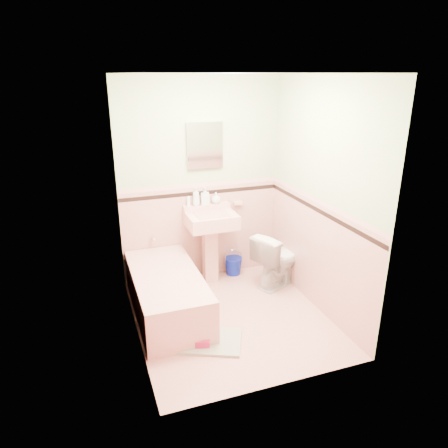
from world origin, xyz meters
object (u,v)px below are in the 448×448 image
object	(u,v)px
bathtub	(167,295)
sink	(211,249)
soap_bottle_mid	(205,196)
medicine_cabinet	(205,145)
toilet	(279,259)
bucket	(233,266)
soap_bottle_left	(196,196)
shoe	(201,343)
soap_bottle_right	(216,198)

from	to	relation	value
bathtub	sink	bearing A→B (deg)	37.93
bathtub	soap_bottle_mid	world-z (taller)	soap_bottle_mid
medicine_cabinet	toilet	world-z (taller)	medicine_cabinet
medicine_cabinet	bucket	bearing A→B (deg)	-13.43
soap_bottle_left	bucket	size ratio (longest dim) A/B	0.98
medicine_cabinet	toilet	distance (m)	1.64
sink	toilet	world-z (taller)	sink
bucket	soap_bottle_mid	bearing A→B (deg)	171.84
bucket	shoe	world-z (taller)	bucket
toilet	shoe	bearing A→B (deg)	101.31
bathtub	sink	world-z (taller)	sink
soap_bottle_left	shoe	distance (m)	1.81
toilet	soap_bottle_left	bearing A→B (deg)	36.02
shoe	bathtub	bearing A→B (deg)	119.19
toilet	shoe	distance (m)	1.62
soap_bottle_left	soap_bottle_right	xyz separation A→B (m)	(0.25, 0.00, -0.04)
bathtub	medicine_cabinet	xyz separation A→B (m)	(0.68, 0.74, 1.47)
soap_bottle_right	toilet	distance (m)	1.08
soap_bottle_right	bucket	xyz separation A→B (m)	(0.22, -0.05, -0.94)
soap_bottle_left	bathtub	bearing A→B (deg)	-127.69
sink	soap_bottle_left	xyz separation A→B (m)	(-0.13, 0.18, 0.64)
medicine_cabinet	shoe	world-z (taller)	medicine_cabinet
soap_bottle_mid	medicine_cabinet	bearing A→B (deg)	59.91
medicine_cabinet	toilet	bearing A→B (deg)	-34.59
soap_bottle_right	toilet	bearing A→B (deg)	-37.69
medicine_cabinet	soap_bottle_left	xyz separation A→B (m)	(-0.13, -0.03, -0.60)
bathtub	soap_bottle_mid	distance (m)	1.30
medicine_cabinet	bucket	distance (m)	1.62
medicine_cabinet	soap_bottle_right	xyz separation A→B (m)	(0.12, -0.03, -0.65)
sink	soap_bottle_right	world-z (taller)	soap_bottle_right
bucket	shoe	size ratio (longest dim) A/B	1.38
bathtub	soap_bottle_left	bearing A→B (deg)	52.31
medicine_cabinet	shoe	size ratio (longest dim) A/B	3.27
soap_bottle_mid	toilet	distance (m)	1.19
toilet	sink	bearing A→B (deg)	42.48
soap_bottle_mid	toilet	size ratio (longest dim) A/B	0.31
bathtub	medicine_cabinet	distance (m)	1.78
bathtub	soap_bottle_right	xyz separation A→B (m)	(0.80, 0.71, 0.83)
soap_bottle_mid	shoe	distance (m)	1.84
soap_bottle_mid	sink	bearing A→B (deg)	-84.48
medicine_cabinet	soap_bottle_mid	distance (m)	0.61
soap_bottle_mid	bucket	bearing A→B (deg)	-8.16
soap_bottle_left	medicine_cabinet	bearing A→B (deg)	12.85
medicine_cabinet	soap_bottle_right	size ratio (longest dim) A/B	3.85
toilet	soap_bottle_right	bearing A→B (deg)	27.37
soap_bottle_left	soap_bottle_mid	world-z (taller)	soap_bottle_left
sink	shoe	distance (m)	1.42
toilet	soap_bottle_mid	bearing A→B (deg)	32.60
sink	bucket	world-z (taller)	sink
bathtub	bucket	size ratio (longest dim) A/B	6.56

